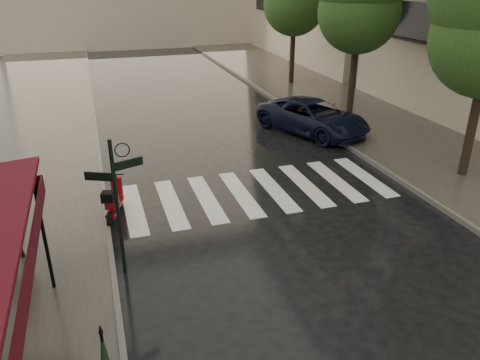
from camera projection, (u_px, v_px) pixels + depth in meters
ground at (212, 357)px, 8.05m from camera, size 120.00×120.00×0.00m
sidewalk_near at (11, 150)px, 17.20m from camera, size 6.00×60.00×0.12m
sidewalk_far at (363, 115)px, 21.30m from camera, size 5.50×60.00×0.12m
curb_near at (97, 141)px, 18.04m from camera, size 0.12×60.00×0.16m
curb_far at (307, 120)px, 20.51m from camera, size 0.12×60.00×0.16m
crosswalk at (257, 191)px, 14.09m from camera, size 7.85×3.20×0.01m
signpost at (117, 198)px, 9.57m from camera, size 1.17×0.29×3.10m
pedestrian_with_umbrella at (0, 190)px, 9.96m from camera, size 1.36×1.38×2.56m
scooter at (114, 202)px, 12.41m from camera, size 0.68×1.54×1.03m
parked_car at (313, 117)px, 18.93m from camera, size 3.97×5.31×1.34m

